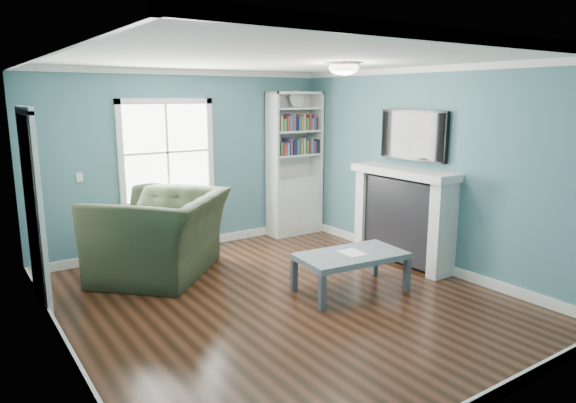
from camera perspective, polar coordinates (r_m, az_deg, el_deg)
floor at (r=5.80m, az=-0.59°, el=-10.95°), size 5.00×5.00×0.00m
room_walls at (r=5.40m, az=-0.62°, el=4.75°), size 5.00×5.00×5.00m
trim at (r=5.45m, az=-0.61°, el=1.15°), size 4.50×5.00×2.60m
window at (r=7.48m, az=-13.26°, el=5.34°), size 1.40×0.06×1.50m
bookshelf at (r=8.36m, az=0.72°, el=2.64°), size 0.90×0.35×2.31m
fireplace at (r=7.05m, az=12.66°, el=-1.71°), size 0.44×1.58×1.30m
tv at (r=6.98m, az=13.74°, el=7.16°), size 0.06×1.10×0.65m
door at (r=6.02m, az=-26.49°, el=-0.68°), size 0.12×0.98×2.17m
ceiling_fixture at (r=5.99m, az=6.22°, el=14.63°), size 0.38×0.38×0.15m
light_switch at (r=7.17m, az=-22.14°, el=2.52°), size 0.08×0.01×0.12m
recliner at (r=6.62m, az=-13.99°, el=-2.11°), size 1.86×1.86×1.39m
coffee_table at (r=6.00m, az=7.02°, el=-6.26°), size 1.30×0.80×0.45m
paper_sheet at (r=6.01m, az=7.14°, el=-5.66°), size 0.26×0.32×0.00m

